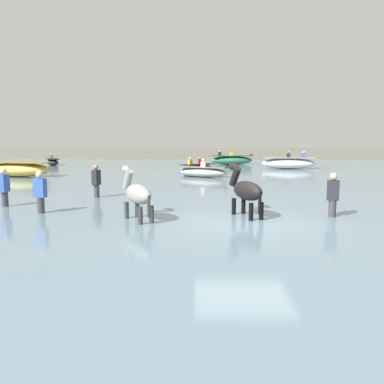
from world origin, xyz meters
The scene contains 15 objects.
ground_plane centered at (0.00, 0.00, 0.00)m, with size 120.00×120.00×0.00m, color #84755B.
water_surface centered at (0.00, 10.00, 0.21)m, with size 90.00×90.00×0.42m, color slate.
horse_lead_grey centered at (-2.75, 0.08, 1.07)m, with size 1.15×1.55×1.81m.
horse_trailing_black centered at (0.13, 0.63, 1.10)m, with size 0.98×1.67×1.85m.
boat_distant_west centered at (-0.90, 12.11, 0.72)m, with size 2.99×1.95×1.06m.
boat_far_inshore centered at (-1.21, 15.46, 0.70)m, with size 2.48×2.40×1.01m.
boat_mid_channel centered at (5.44, 18.72, 0.84)m, with size 4.00×1.84×1.30m.
boat_distant_east centered at (-13.49, 22.60, 0.69)m, with size 1.91×2.67×1.01m.
boat_near_port centered at (-11.53, 12.17, 0.84)m, with size 4.14×2.11×0.98m.
boat_mid_outer centered at (1.64, 23.58, 0.82)m, with size 3.86×1.94×1.25m.
person_spectator_far centered at (2.48, 0.62, 0.87)m, with size 0.37×0.30×1.63m.
person_wading_close centered at (-7.27, 2.14, 0.87)m, with size 0.24×0.35×1.63m.
person_onlooker_right centered at (-5.67, 1.02, 0.87)m, with size 0.35×0.26×1.63m.
person_onlooker_left centered at (-4.89, 4.12, 0.87)m, with size 0.29×0.36×1.63m.
far_shoreline centered at (0.00, 34.03, 0.85)m, with size 80.00×2.40×1.71m, color #706B5B.
Camera 1 is at (-1.15, -9.79, 2.48)m, focal length 36.17 mm.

